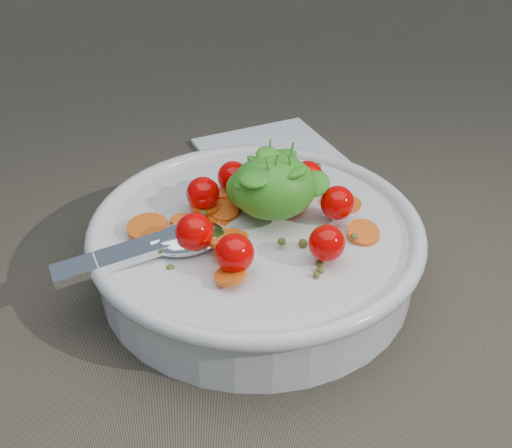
{
  "coord_description": "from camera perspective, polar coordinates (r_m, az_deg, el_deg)",
  "views": [
    {
      "loc": [
        -0.05,
        -0.5,
        0.39
      ],
      "look_at": [
        -0.01,
        -0.03,
        0.06
      ],
      "focal_mm": 45.0,
      "sensor_mm": 36.0,
      "label": 1
    }
  ],
  "objects": [
    {
      "name": "napkin",
      "position": [
        0.82,
        1.12,
        6.41
      ],
      "size": [
        0.2,
        0.18,
        0.01
      ],
      "primitive_type": "cube",
      "rotation": [
        0.0,
        0.0,
        0.34
      ],
      "color": "white",
      "rests_on": "ground"
    },
    {
      "name": "bowl",
      "position": [
        0.6,
        -0.01,
        -1.87
      ],
      "size": [
        0.33,
        0.31,
        0.13
      ],
      "color": "silver",
      "rests_on": "ground"
    },
    {
      "name": "ground",
      "position": [
        0.64,
        0.46,
        -3.02
      ],
      "size": [
        6.0,
        6.0,
        0.0
      ],
      "primitive_type": "plane",
      "color": "brown",
      "rests_on": "ground"
    }
  ]
}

